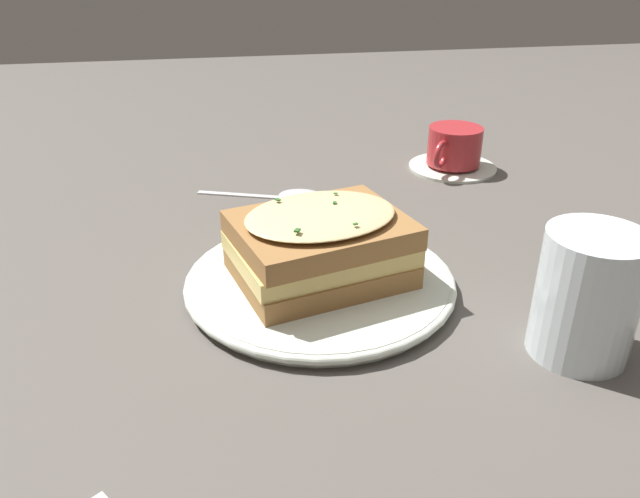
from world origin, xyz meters
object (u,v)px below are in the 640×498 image
(dinner_plate, at_px, (320,281))
(teacup_with_saucer, at_px, (454,151))
(sandwich, at_px, (320,245))
(spoon, at_px, (293,196))
(water_glass, at_px, (587,295))

(dinner_plate, distance_m, teacup_with_saucer, 0.37)
(dinner_plate, relative_size, sandwich, 1.43)
(teacup_with_saucer, distance_m, spoon, 0.24)
(sandwich, xyz_separation_m, water_glass, (0.13, 0.18, 0.01))
(sandwich, height_order, water_glass, water_glass)
(sandwich, distance_m, teacup_with_saucer, 0.37)
(sandwich, xyz_separation_m, spoon, (-0.22, 0.01, -0.04))
(teacup_with_saucer, xyz_separation_m, spoon, (0.07, -0.23, -0.02))
(sandwich, relative_size, teacup_with_saucer, 1.45)
(water_glass, xyz_separation_m, spoon, (-0.35, -0.18, -0.05))
(dinner_plate, height_order, teacup_with_saucer, teacup_with_saucer)
(teacup_with_saucer, bearing_deg, dinner_plate, 3.23)
(sandwich, bearing_deg, water_glass, 54.77)
(sandwich, height_order, spoon, sandwich)
(spoon, bearing_deg, teacup_with_saucer, 126.44)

